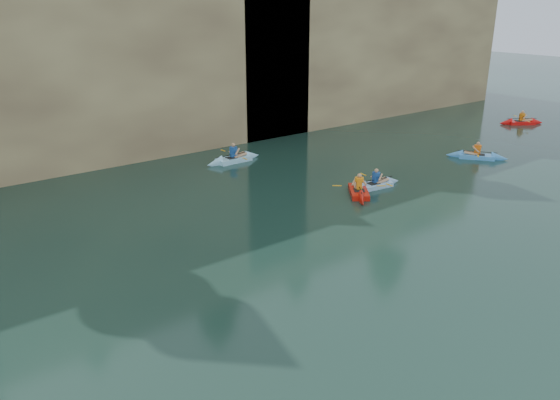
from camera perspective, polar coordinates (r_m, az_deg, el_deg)
ground at (r=14.59m, az=15.59°, el=-16.48°), size 160.00×160.00×0.00m
cliff at (r=38.01m, az=-23.14°, el=14.83°), size 70.00×16.00×12.00m
cliff_slab_center at (r=31.66m, az=-15.82°, el=14.33°), size 24.00×2.40×11.40m
cliff_slab_east at (r=43.35m, az=10.38°, el=15.10°), size 26.00×2.40×9.84m
sea_cave_center at (r=29.98m, az=-25.23°, el=4.88°), size 3.50×1.00×3.20m
sea_cave_east at (r=35.34m, az=-2.64°, el=9.93°), size 5.00×1.00×4.50m
kayaker_ltblue_near at (r=26.76m, az=9.95°, el=1.61°), size 3.03×2.31×1.17m
kayaker_red_far at (r=25.68m, az=8.23°, el=0.93°), size 2.71×3.16×1.26m
kayaker_ltblue_mid at (r=30.69m, az=-4.86°, el=4.29°), size 3.49×2.59×1.33m
kayaker_blue_east at (r=33.21m, az=19.87°, el=4.35°), size 2.61×3.17×1.21m
kayaker_extra_east at (r=43.82m, az=23.89°, el=7.45°), size 3.13×2.41×1.24m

